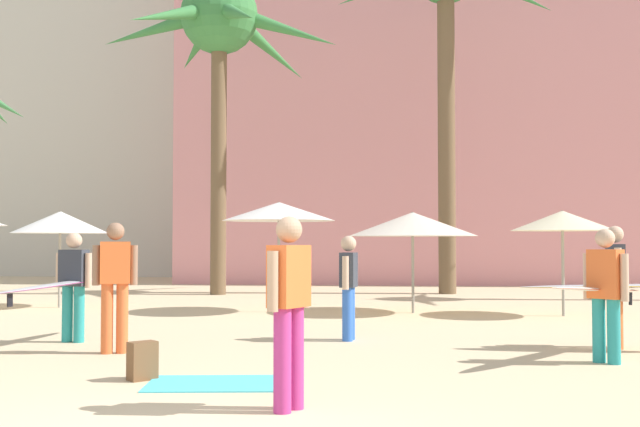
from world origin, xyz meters
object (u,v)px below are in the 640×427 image
person_far_left (289,303)px  person_mid_center (115,281)px  palm_tree_left (219,33)px  cafe_umbrella_1 (413,224)px  person_near_right (349,283)px  backpack (142,361)px  person_near_left (618,283)px  cafe_umbrella_5 (562,221)px  person_far_right (70,283)px  person_mid_left (604,289)px  palm_tree_far_left (446,8)px  beach_towel (223,383)px  cafe_umbrella_2 (60,222)px  cafe_umbrella_4 (279,212)px

person_far_left → person_mid_center: bearing=157.5°
palm_tree_left → cafe_umbrella_1: bearing=-43.7°
palm_tree_left → person_near_right: 12.84m
backpack → person_mid_center: size_ratio=0.24×
person_near_left → backpack: bearing=34.3°
person_near_right → cafe_umbrella_5: bearing=53.8°
backpack → cafe_umbrella_1: bearing=-66.3°
backpack → person_near_right: (2.04, 3.63, 0.68)m
cafe_umbrella_5 → person_far_right: (-8.25, -5.10, -1.04)m
person_far_right → person_mid_left: person_mid_left is taller
palm_tree_far_left → cafe_umbrella_5: (1.93, -6.66, -6.51)m
palm_tree_far_left → beach_towel: 17.35m
palm_tree_left → person_far_left: 16.94m
cafe_umbrella_5 → person_far_right: 9.76m
person_near_right → person_mid_center: size_ratio=0.90×
cafe_umbrella_2 → backpack: cafe_umbrella_2 is taller
cafe_umbrella_5 → beach_towel: (-5.21, -8.14, -1.94)m
backpack → person_far_left: bearing=-172.9°
cafe_umbrella_1 → cafe_umbrella_4: cafe_umbrella_4 is taller
backpack → person_far_right: 3.63m
beach_towel → person_mid_left: person_mid_left is taller
beach_towel → person_near_right: person_near_right is taller
palm_tree_far_left → cafe_umbrella_2: (-9.23, -5.75, -6.49)m
palm_tree_far_left → person_mid_left: bearing=-84.8°
cafe_umbrella_5 → beach_towel: 9.85m
cafe_umbrella_4 → person_near_left: size_ratio=0.88×
cafe_umbrella_5 → person_mid_left: size_ratio=0.84×
cafe_umbrella_4 → person_mid_left: cafe_umbrella_4 is taller
person_near_left → cafe_umbrella_5: bearing=-86.1°
palm_tree_far_left → cafe_umbrella_1: (-1.12, -6.27, -6.56)m
person_mid_left → person_far_left: person_far_left is taller
person_mid_center → cafe_umbrella_5: bearing=-71.0°
palm_tree_left → cafe_umbrella_2: bearing=-119.0°
cafe_umbrella_5 → palm_tree_far_left: bearing=106.2°
cafe_umbrella_4 → palm_tree_left: bearing=116.0°
person_mid_left → person_near_right: (-3.35, 1.81, -0.03)m
person_mid_center → person_far_left: size_ratio=1.02×
palm_tree_left → person_far_right: (0.29, -10.73, -6.72)m
backpack → person_near_left: bearing=-108.7°
person_far_left → person_near_left: bearing=73.8°
palm_tree_far_left → person_far_right: palm_tree_far_left is taller
palm_tree_left → person_near_left: 15.01m
cafe_umbrella_2 → person_near_left: cafe_umbrella_2 is taller
cafe_umbrella_5 → person_near_left: bearing=-93.0°
backpack → person_mid_left: person_mid_left is taller
palm_tree_far_left → palm_tree_left: palm_tree_far_left is taller
person_mid_left → person_far_right: bearing=-54.8°
palm_tree_left → beach_towel: palm_tree_left is taller
person_mid_center → person_far_left: (2.86, -3.29, -0.02)m
beach_towel → person_far_left: bearing=-54.3°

